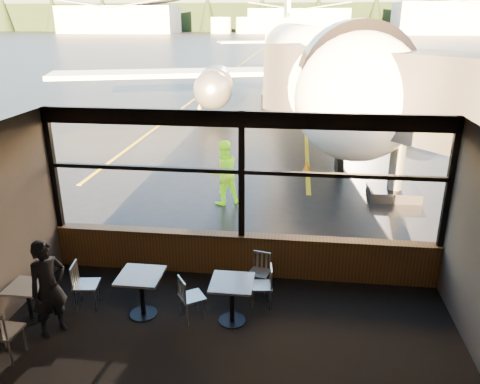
% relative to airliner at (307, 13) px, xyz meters
% --- Properties ---
extents(ground_plane, '(520.00, 520.00, 0.00)m').
position_rel_airliner_xyz_m(ground_plane, '(-1.35, 100.77, -5.46)').
color(ground_plane, black).
rests_on(ground_plane, ground).
extents(carpet_floor, '(8.00, 6.00, 0.01)m').
position_rel_airliner_xyz_m(carpet_floor, '(-1.35, -22.23, -5.45)').
color(carpet_floor, black).
rests_on(carpet_floor, ground).
extents(ceiling, '(8.00, 6.00, 0.04)m').
position_rel_airliner_xyz_m(ceiling, '(-1.35, -22.23, -1.96)').
color(ceiling, '#38332D').
rests_on(ceiling, ground).
extents(window_sill, '(8.00, 0.28, 0.90)m').
position_rel_airliner_xyz_m(window_sill, '(-1.35, -19.23, -5.01)').
color(window_sill, '#57381A').
rests_on(window_sill, ground).
extents(window_header, '(8.00, 0.18, 0.30)m').
position_rel_airliner_xyz_m(window_header, '(-1.35, -19.23, -2.11)').
color(window_header, black).
rests_on(window_header, ground).
extents(mullion_left, '(0.12, 0.12, 2.60)m').
position_rel_airliner_xyz_m(mullion_left, '(-5.30, -19.23, -3.26)').
color(mullion_left, black).
rests_on(mullion_left, ground).
extents(mullion_centre, '(0.12, 0.12, 2.60)m').
position_rel_airliner_xyz_m(mullion_centre, '(-1.35, -19.23, -3.26)').
color(mullion_centre, black).
rests_on(mullion_centre, ground).
extents(mullion_right, '(0.12, 0.12, 2.60)m').
position_rel_airliner_xyz_m(mullion_right, '(2.60, -19.23, -3.26)').
color(mullion_right, black).
rests_on(mullion_right, ground).
extents(window_transom, '(8.00, 0.10, 0.08)m').
position_rel_airliner_xyz_m(window_transom, '(-1.35, -19.23, -3.16)').
color(window_transom, black).
rests_on(window_transom, ground).
extents(airliner, '(33.35, 38.66, 10.93)m').
position_rel_airliner_xyz_m(airliner, '(0.00, 0.00, 0.00)').
color(airliner, white).
rests_on(airliner, ground_plane).
extents(jet_bridge, '(8.91, 10.89, 4.75)m').
position_rel_airliner_xyz_m(jet_bridge, '(2.25, -13.73, -3.09)').
color(jet_bridge, '#2D2C2F').
rests_on(jet_bridge, ground_plane).
extents(cafe_table_near, '(0.74, 0.74, 0.82)m').
position_rel_airliner_xyz_m(cafe_table_near, '(-1.31, -20.91, -5.05)').
color(cafe_table_near, '#9A958D').
rests_on(cafe_table_near, carpet_floor).
extents(cafe_table_mid, '(0.77, 0.77, 0.84)m').
position_rel_airliner_xyz_m(cafe_table_mid, '(-2.97, -20.91, -5.04)').
color(cafe_table_mid, gray).
rests_on(cafe_table_mid, carpet_floor).
extents(cafe_table_left, '(0.63, 0.63, 0.70)m').
position_rel_airliner_xyz_m(cafe_table_left, '(-4.95, -21.29, -5.11)').
color(cafe_table_left, '#A5A098').
rests_on(cafe_table_left, carpet_floor).
extents(chair_near_e, '(0.49, 0.49, 0.82)m').
position_rel_airliner_xyz_m(chair_near_e, '(-0.84, -20.33, -5.05)').
color(chair_near_e, '#B3AFA2').
rests_on(chair_near_e, carpet_floor).
extents(chair_near_w, '(0.65, 0.65, 0.85)m').
position_rel_airliner_xyz_m(chair_near_w, '(-2.05, -20.88, -5.04)').
color(chair_near_w, '#B1ADA0').
rests_on(chair_near_w, carpet_floor).
extents(chair_near_n, '(0.53, 0.53, 0.81)m').
position_rel_airliner_xyz_m(chair_near_n, '(-0.92, -19.85, -5.06)').
color(chair_near_n, '#AFAB9E').
rests_on(chair_near_n, carpet_floor).
extents(chair_mid_w, '(0.57, 0.57, 0.92)m').
position_rel_airliner_xyz_m(chair_mid_w, '(-4.08, -20.77, -5.00)').
color(chair_mid_w, '#ACA79B').
rests_on(chair_mid_w, carpet_floor).
extents(chair_left_s, '(0.55, 0.55, 0.97)m').
position_rel_airliner_xyz_m(chair_left_s, '(-4.75, -22.30, -4.98)').
color(chair_left_s, '#AFA99E').
rests_on(chair_left_s, carpet_floor).
extents(passenger, '(0.71, 0.76, 1.74)m').
position_rel_airliner_xyz_m(passenger, '(-4.34, -21.58, -4.59)').
color(passenger, black).
rests_on(passenger, carpet_floor).
extents(ground_crew, '(1.16, 1.09, 1.91)m').
position_rel_airliner_xyz_m(ground_crew, '(-2.37, -15.19, -4.51)').
color(ground_crew, '#BFF219').
rests_on(ground_crew, ground_plane).
extents(cone_nose, '(0.33, 0.33, 0.45)m').
position_rel_airliner_xyz_m(cone_nose, '(0.11, -11.99, -5.24)').
color(cone_nose, '#F05D07').
rests_on(cone_nose, ground_plane).
extents(cone_wing, '(0.36, 0.36, 0.51)m').
position_rel_airliner_xyz_m(cone_wing, '(-6.05, -0.93, -5.21)').
color(cone_wing, orange).
rests_on(cone_wing, ground_plane).
extents(hangar_left, '(45.00, 18.00, 11.00)m').
position_rel_airliner_xyz_m(hangar_left, '(-71.35, 160.77, 0.04)').
color(hangar_left, silver).
rests_on(hangar_left, ground_plane).
extents(hangar_mid, '(38.00, 15.00, 10.00)m').
position_rel_airliner_xyz_m(hangar_mid, '(-1.35, 165.77, -0.46)').
color(hangar_mid, silver).
rests_on(hangar_mid, ground_plane).
extents(hangar_right, '(50.00, 20.00, 12.00)m').
position_rel_airliner_xyz_m(hangar_right, '(58.65, 158.77, 0.54)').
color(hangar_right, silver).
rests_on(hangar_right, ground_plane).
extents(fuel_tank_a, '(8.00, 8.00, 6.00)m').
position_rel_airliner_xyz_m(fuel_tank_a, '(-31.35, 162.77, -2.46)').
color(fuel_tank_a, silver).
rests_on(fuel_tank_a, ground_plane).
extents(fuel_tank_b, '(8.00, 8.00, 6.00)m').
position_rel_airliner_xyz_m(fuel_tank_b, '(-21.35, 162.77, -2.46)').
color(fuel_tank_b, silver).
rests_on(fuel_tank_b, ground_plane).
extents(fuel_tank_c, '(8.00, 8.00, 6.00)m').
position_rel_airliner_xyz_m(fuel_tank_c, '(-11.35, 162.77, -2.46)').
color(fuel_tank_c, silver).
rests_on(fuel_tank_c, ground_plane).
extents(treeline, '(360.00, 3.00, 12.00)m').
position_rel_airliner_xyz_m(treeline, '(-1.35, 190.77, 0.54)').
color(treeline, black).
rests_on(treeline, ground_plane).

